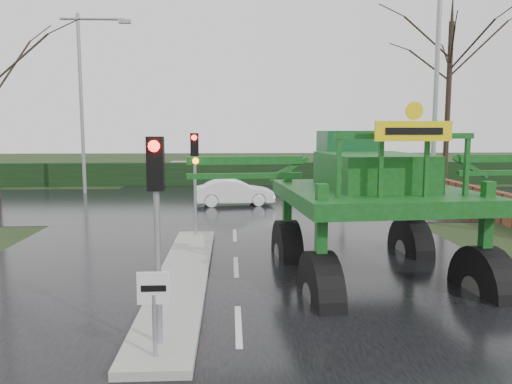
{
  "coord_description": "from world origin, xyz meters",
  "views": [
    {
      "loc": [
        -0.12,
        -8.87,
        3.63
      ],
      "look_at": [
        0.54,
        4.15,
        2.0
      ],
      "focal_mm": 35.0,
      "sensor_mm": 36.0,
      "label": 1
    }
  ],
  "objects_px": {
    "street_light_right": "(429,73)",
    "street_light_left_far": "(86,87)",
    "white_sedan": "(234,205)",
    "crop_sprayer": "(319,184)",
    "keep_left_sign": "(154,300)",
    "traffic_signal_mid": "(195,162)",
    "traffic_signal_far": "(344,148)",
    "traffic_signal_near": "(156,196)"
  },
  "relations": [
    {
      "from": "street_light_right",
      "to": "street_light_left_far",
      "type": "distance_m",
      "value": 18.24
    },
    {
      "from": "white_sedan",
      "to": "crop_sprayer",
      "type": "bearing_deg",
      "value": -179.17
    },
    {
      "from": "keep_left_sign",
      "to": "street_light_right",
      "type": "xyz_separation_m",
      "value": [
        9.49,
        13.5,
        4.93
      ]
    },
    {
      "from": "traffic_signal_mid",
      "to": "traffic_signal_far",
      "type": "distance_m",
      "value": 14.75
    },
    {
      "from": "crop_sprayer",
      "to": "white_sedan",
      "type": "distance_m",
      "value": 13.64
    },
    {
      "from": "street_light_right",
      "to": "traffic_signal_far",
      "type": "bearing_deg",
      "value": 101.95
    },
    {
      "from": "street_light_right",
      "to": "crop_sprayer",
      "type": "bearing_deg",
      "value": -121.91
    },
    {
      "from": "traffic_signal_near",
      "to": "street_light_left_far",
      "type": "height_order",
      "value": "street_light_left_far"
    },
    {
      "from": "traffic_signal_mid",
      "to": "street_light_left_far",
      "type": "height_order",
      "value": "street_light_left_far"
    },
    {
      "from": "traffic_signal_far",
      "to": "street_light_left_far",
      "type": "height_order",
      "value": "street_light_left_far"
    },
    {
      "from": "keep_left_sign",
      "to": "traffic_signal_near",
      "type": "height_order",
      "value": "traffic_signal_near"
    },
    {
      "from": "traffic_signal_mid",
      "to": "traffic_signal_near",
      "type": "bearing_deg",
      "value": -90.0
    },
    {
      "from": "traffic_signal_mid",
      "to": "crop_sprayer",
      "type": "height_order",
      "value": "crop_sprayer"
    },
    {
      "from": "traffic_signal_near",
      "to": "crop_sprayer",
      "type": "distance_m",
      "value": 4.07
    },
    {
      "from": "traffic_signal_near",
      "to": "traffic_signal_far",
      "type": "relative_size",
      "value": 1.0
    },
    {
      "from": "keep_left_sign",
      "to": "traffic_signal_mid",
      "type": "distance_m",
      "value": 9.12
    },
    {
      "from": "traffic_signal_far",
      "to": "crop_sprayer",
      "type": "relative_size",
      "value": 0.38
    },
    {
      "from": "keep_left_sign",
      "to": "white_sedan",
      "type": "distance_m",
      "value": 16.56
    },
    {
      "from": "street_light_right",
      "to": "street_light_left_far",
      "type": "xyz_separation_m",
      "value": [
        -16.39,
        8.0,
        0.0
      ]
    },
    {
      "from": "traffic_signal_near",
      "to": "keep_left_sign",
      "type": "bearing_deg",
      "value": -90.0
    },
    {
      "from": "traffic_signal_mid",
      "to": "street_light_right",
      "type": "relative_size",
      "value": 0.35
    },
    {
      "from": "street_light_left_far",
      "to": "white_sedan",
      "type": "height_order",
      "value": "street_light_left_far"
    },
    {
      "from": "keep_left_sign",
      "to": "street_light_left_far",
      "type": "relative_size",
      "value": 0.14
    },
    {
      "from": "traffic_signal_far",
      "to": "crop_sprayer",
      "type": "xyz_separation_m",
      "value": [
        -4.74,
        -18.34,
        -0.11
      ]
    },
    {
      "from": "street_light_left_far",
      "to": "crop_sprayer",
      "type": "bearing_deg",
      "value": -61.48
    },
    {
      "from": "traffic_signal_near",
      "to": "traffic_signal_mid",
      "type": "distance_m",
      "value": 8.5
    },
    {
      "from": "white_sedan",
      "to": "traffic_signal_mid",
      "type": "bearing_deg",
      "value": 163.33
    },
    {
      "from": "street_light_left_far",
      "to": "traffic_signal_mid",
      "type": "bearing_deg",
      "value": -61.14
    },
    {
      "from": "crop_sprayer",
      "to": "white_sedan",
      "type": "bearing_deg",
      "value": 92.82
    },
    {
      "from": "street_light_left_far",
      "to": "traffic_signal_far",
      "type": "bearing_deg",
      "value": 0.03
    },
    {
      "from": "keep_left_sign",
      "to": "traffic_signal_near",
      "type": "relative_size",
      "value": 0.38
    },
    {
      "from": "traffic_signal_near",
      "to": "white_sedan",
      "type": "height_order",
      "value": "traffic_signal_near"
    },
    {
      "from": "traffic_signal_far",
      "to": "street_light_right",
      "type": "distance_m",
      "value": 8.86
    },
    {
      "from": "street_light_left_far",
      "to": "crop_sprayer",
      "type": "relative_size",
      "value": 1.07
    },
    {
      "from": "street_light_left_far",
      "to": "crop_sprayer",
      "type": "distance_m",
      "value": 21.15
    },
    {
      "from": "traffic_signal_mid",
      "to": "crop_sprayer",
      "type": "xyz_separation_m",
      "value": [
        3.06,
        -5.82,
        -0.11
      ]
    },
    {
      "from": "traffic_signal_mid",
      "to": "crop_sprayer",
      "type": "relative_size",
      "value": 0.38
    },
    {
      "from": "traffic_signal_near",
      "to": "street_light_right",
      "type": "distance_m",
      "value": 16.46
    },
    {
      "from": "crop_sprayer",
      "to": "traffic_signal_near",
      "type": "bearing_deg",
      "value": -143.42
    },
    {
      "from": "traffic_signal_far",
      "to": "street_light_left_far",
      "type": "relative_size",
      "value": 0.35
    },
    {
      "from": "keep_left_sign",
      "to": "crop_sprayer",
      "type": "height_order",
      "value": "crop_sprayer"
    },
    {
      "from": "street_light_right",
      "to": "crop_sprayer",
      "type": "xyz_separation_m",
      "value": [
        -6.43,
        -10.33,
        -3.51
      ]
    }
  ]
}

